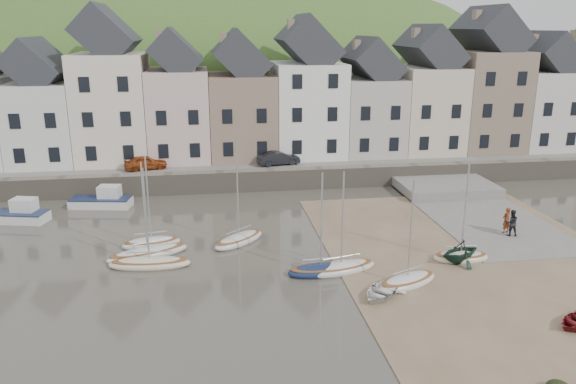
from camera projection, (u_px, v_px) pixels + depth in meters
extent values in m
plane|color=#403B32|center=(303.00, 269.00, 33.22)|extent=(160.00, 160.00, 0.00)
cube|color=#416026|center=(255.00, 146.00, 63.35)|extent=(90.00, 30.00, 1.50)
cube|color=slate|center=(266.00, 163.00, 52.22)|extent=(70.00, 7.00, 0.10)
cube|color=slate|center=(270.00, 180.00, 49.08)|extent=(70.00, 1.20, 1.80)
cube|color=brown|center=(476.00, 257.00, 34.74)|extent=(18.00, 26.00, 0.06)
cube|color=slate|center=(477.00, 213.00, 42.88)|extent=(8.00, 18.00, 0.12)
ellipsoid|color=#416026|center=(213.00, 222.00, 94.56)|extent=(134.40, 84.00, 84.00)
cube|color=silver|center=(46.00, 123.00, 51.69)|extent=(5.80, 8.00, 7.50)
cube|color=gray|center=(20.00, 49.00, 49.59)|extent=(0.60, 0.90, 1.40)
cube|color=beige|center=(113.00, 108.00, 52.19)|extent=(6.40, 8.00, 10.00)
cube|color=gray|center=(87.00, 16.00, 49.62)|extent=(0.60, 0.90, 1.40)
cube|color=#C8ACA6|center=(179.00, 115.00, 53.25)|extent=(5.60, 8.00, 8.50)
cube|color=gray|center=(160.00, 38.00, 51.03)|extent=(0.60, 0.90, 1.40)
cube|color=#816C59|center=(242.00, 116.00, 54.15)|extent=(6.20, 8.00, 8.00)
cube|color=gray|center=(223.00, 40.00, 51.90)|extent=(0.60, 0.90, 1.40)
cube|color=white|center=(307.00, 109.00, 54.90)|extent=(6.60, 8.00, 9.00)
cube|color=gray|center=(291.00, 27.00, 52.44)|extent=(0.60, 0.90, 1.40)
cube|color=#AFABA0|center=(368.00, 116.00, 55.98)|extent=(5.80, 8.00, 7.50)
cube|color=gray|center=(357.00, 47.00, 53.88)|extent=(0.60, 0.90, 1.40)
cube|color=beige|center=(425.00, 109.00, 56.67)|extent=(6.00, 8.00, 8.50)
cube|color=gray|center=(416.00, 35.00, 54.38)|extent=(0.60, 0.90, 1.40)
cube|color=#7E6C5B|center=(484.00, 101.00, 57.32)|extent=(6.40, 8.00, 10.00)
cube|color=gray|center=(477.00, 17.00, 54.75)|extent=(0.60, 0.90, 1.40)
cube|color=beige|center=(538.00, 109.00, 58.47)|extent=(5.80, 8.00, 8.00)
cube|color=gray|center=(533.00, 41.00, 56.29)|extent=(0.60, 0.90, 1.40)
ellipsoid|color=silver|center=(148.00, 254.00, 34.90)|extent=(5.36, 3.26, 0.84)
ellipsoid|color=brown|center=(148.00, 250.00, 34.84)|extent=(4.92, 2.98, 0.20)
cylinder|color=#B2B5B7|center=(144.00, 207.00, 34.02)|extent=(0.10, 0.10, 5.60)
cylinder|color=#B2B5B7|center=(147.00, 242.00, 34.69)|extent=(2.68, 1.10, 0.08)
ellipsoid|color=silver|center=(151.00, 244.00, 36.52)|extent=(3.97, 2.10, 0.84)
ellipsoid|color=brown|center=(151.00, 240.00, 36.46)|extent=(3.65, 1.91, 0.20)
cylinder|color=#B2B5B7|center=(148.00, 198.00, 35.63)|extent=(0.10, 0.10, 5.60)
cylinder|color=#B2B5B7|center=(151.00, 233.00, 36.30)|extent=(2.06, 0.42, 0.08)
ellipsoid|color=beige|center=(150.00, 264.00, 33.40)|extent=(4.99, 1.81, 0.84)
ellipsoid|color=brown|center=(149.00, 260.00, 33.34)|extent=(4.59, 1.65, 0.20)
cylinder|color=#B2B5B7|center=(146.00, 215.00, 32.52)|extent=(0.10, 0.10, 5.60)
cylinder|color=#B2B5B7|center=(149.00, 252.00, 33.19)|extent=(2.70, 0.25, 0.08)
ellipsoid|color=silver|center=(239.00, 240.00, 37.08)|extent=(4.12, 3.87, 0.84)
ellipsoid|color=brown|center=(239.00, 237.00, 37.02)|extent=(3.78, 3.54, 0.20)
cylinder|color=#B2B5B7|center=(238.00, 196.00, 36.20)|extent=(0.10, 0.10, 5.60)
cylinder|color=#B2B5B7|center=(239.00, 230.00, 36.87)|extent=(1.78, 1.57, 0.08)
ellipsoid|color=silver|center=(341.00, 269.00, 32.73)|extent=(4.65, 2.53, 0.84)
ellipsoid|color=brown|center=(341.00, 265.00, 32.67)|extent=(4.27, 2.31, 0.20)
cylinder|color=#B2B5B7|center=(343.00, 219.00, 31.85)|extent=(0.10, 0.10, 5.60)
cylinder|color=#B2B5B7|center=(341.00, 257.00, 32.52)|extent=(2.37, 0.67, 0.08)
ellipsoid|color=#162345|center=(321.00, 271.00, 32.45)|extent=(4.06, 1.80, 0.84)
ellipsoid|color=brown|center=(321.00, 267.00, 32.39)|extent=(3.73, 1.63, 0.20)
cylinder|color=#B2B5B7|center=(322.00, 221.00, 31.57)|extent=(0.10, 0.10, 5.60)
cylinder|color=#B2B5B7|center=(321.00, 259.00, 32.24)|extent=(2.18, 0.24, 0.08)
ellipsoid|color=silver|center=(407.00, 282.00, 31.03)|extent=(4.25, 3.00, 0.84)
ellipsoid|color=brown|center=(408.00, 278.00, 30.97)|extent=(3.90, 2.74, 0.20)
cylinder|color=#B2B5B7|center=(411.00, 230.00, 30.14)|extent=(0.10, 0.10, 5.60)
cylinder|color=#B2B5B7|center=(408.00, 270.00, 30.81)|extent=(2.03, 0.97, 0.08)
ellipsoid|color=beige|center=(461.00, 257.00, 34.32)|extent=(3.54, 1.76, 0.84)
ellipsoid|color=brown|center=(461.00, 254.00, 34.25)|extent=(3.25, 1.59, 0.20)
cylinder|color=#B2B5B7|center=(465.00, 210.00, 33.43)|extent=(0.10, 0.10, 5.60)
cylinder|color=#B2B5B7|center=(462.00, 246.00, 34.10)|extent=(1.89, 0.22, 0.08)
cube|color=silver|center=(15.00, 217.00, 41.13)|extent=(5.03, 2.78, 0.70)
cube|color=#162345|center=(14.00, 212.00, 41.02)|extent=(4.95, 2.80, 0.08)
cube|color=silver|center=(24.00, 205.00, 41.14)|extent=(1.90, 1.56, 1.00)
cube|color=silver|center=(101.00, 203.00, 44.45)|extent=(5.00, 2.49, 0.70)
cube|color=#162345|center=(101.00, 198.00, 44.34)|extent=(4.91, 2.52, 0.08)
cube|color=silver|center=(109.00, 192.00, 44.42)|extent=(1.85, 1.47, 1.00)
imported|color=silver|center=(381.00, 291.00, 29.57)|extent=(3.52, 3.51, 0.60)
imported|color=#163328|center=(460.00, 251.00, 33.74)|extent=(3.36, 3.13, 1.44)
imported|color=maroon|center=(506.00, 220.00, 38.41)|extent=(0.78, 0.64, 1.84)
imported|color=black|center=(511.00, 223.00, 37.90)|extent=(1.03, 0.88, 1.84)
imported|color=#963C15|center=(145.00, 163.00, 49.57)|extent=(3.96, 2.35, 1.26)
imported|color=black|center=(279.00, 158.00, 51.23)|extent=(4.04, 2.06, 1.27)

